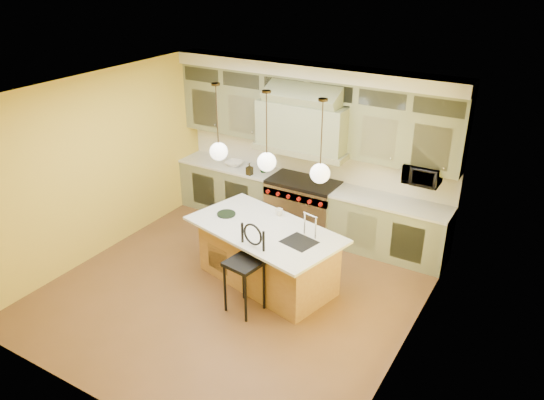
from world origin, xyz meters
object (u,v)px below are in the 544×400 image
Objects in this scene: microwave at (422,174)px; kitchen_island at (267,254)px; counter_stool at (246,264)px; range at (303,206)px.

kitchen_island is at bearing -132.48° from microwave.
counter_stool is (0.09, -0.71, 0.25)m from kitchen_island.
microwave is at bearing 3.12° from range.
counter_stool is at bearing -80.73° from range.
kitchen_island is 0.76m from counter_stool.
kitchen_island is at bearing 106.09° from counter_stool.
microwave reaches higher than range.
range is 2.45m from counter_stool.
counter_stool is (0.39, -2.41, 0.24)m from range.
kitchen_island is 2.63m from microwave.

